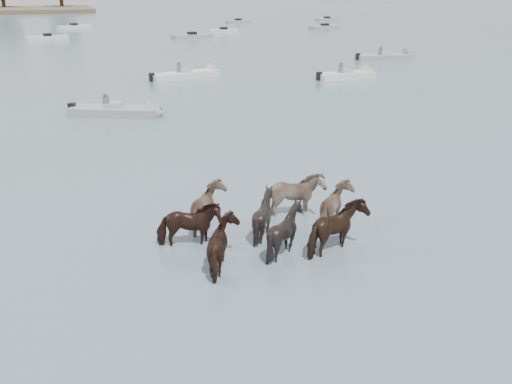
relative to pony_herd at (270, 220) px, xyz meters
name	(u,v)px	position (x,y,z in m)	size (l,w,h in m)	color
ground	(189,283)	(-2.80, -1.62, -0.58)	(400.00, 400.00, 0.00)	slate
pony_herd	(270,220)	(0.00, 0.00, 0.00)	(6.35, 4.47, 1.65)	black
swimming_pony	(158,111)	(0.13, 17.50, -0.48)	(0.72, 0.44, 0.44)	black
motorboat_b	(128,112)	(-1.60, 17.35, -0.36)	(5.50, 3.82, 1.92)	gray
motorboat_c	(193,74)	(5.21, 29.15, -0.36)	(6.25, 3.22, 1.92)	silver
motorboat_d	(353,75)	(16.85, 24.36, -0.36)	(5.32, 1.85, 1.92)	silver
motorboat_e	(391,57)	(26.11, 33.02, -0.36)	(6.11, 2.40, 1.92)	gray
distant_flotilla	(57,33)	(-3.77, 72.57, -0.33)	(103.39, 28.75, 0.93)	silver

